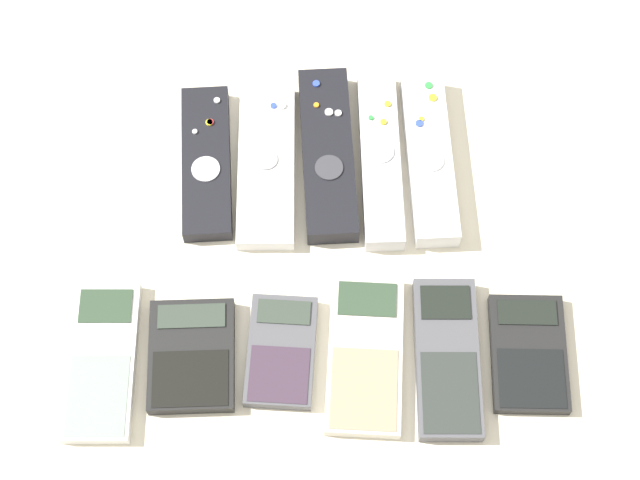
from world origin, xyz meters
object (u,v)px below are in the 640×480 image
remote_3 (383,158)px  calculator_1 (195,356)px  remote_0 (209,162)px  calculator_0 (105,361)px  calculator_2 (284,351)px  remote_2 (330,154)px  calculator_3 (368,354)px  calculator_5 (532,353)px  calculator_4 (450,358)px  remote_1 (269,164)px  remote_4 (432,158)px

remote_3 → calculator_1: 0.29m
remote_0 → calculator_0: 0.24m
calculator_0 → calculator_2: size_ratio=1.38×
remote_2 → calculator_3: remote_2 is taller
calculator_0 → calculator_1: (0.09, 0.00, 0.00)m
remote_3 → remote_0: bearing=-180.0°
remote_2 → calculator_5: size_ratio=1.68×
calculator_0 → calculator_3: 0.25m
remote_2 → remote_3: bearing=-7.3°
remote_0 → calculator_4: 0.32m
remote_1 → remote_4: 0.17m
calculator_2 → calculator_5: size_ratio=0.97×
remote_1 → calculator_3: remote_1 is taller
calculator_2 → calculator_4: calculator_4 is taller
remote_0 → remote_4: (0.23, 0.00, 0.00)m
remote_2 → calculator_3: 0.22m
calculator_5 → remote_2: bearing=132.6°
calculator_5 → remote_4: bearing=113.3°
remote_0 → calculator_0: bearing=-116.1°
remote_2 → calculator_4: bearing=-66.1°
calculator_1 → calculator_4: size_ratio=0.71×
remote_4 → calculator_2: size_ratio=1.71×
remote_3 → remote_2: bearing=174.5°
calculator_5 → remote_0: bearing=147.9°
remote_3 → calculator_4: remote_3 is taller
remote_0 → remote_2: bearing=0.5°
calculator_2 → calculator_4: (0.16, -0.01, 0.00)m
remote_4 → calculator_2: 0.26m
remote_0 → calculator_4: (0.24, -0.22, -0.00)m
remote_2 → calculator_3: size_ratio=1.22×
calculator_1 → calculator_2: 0.09m
remote_2 → calculator_4: size_ratio=1.25×
calculator_1 → calculator_2: calculator_1 is taller
remote_2 → calculator_2: remote_2 is taller
calculator_3 → calculator_4: size_ratio=1.02×
remote_2 → calculator_0: bearing=-137.1°
calculator_0 → calculator_2: same height
calculator_3 → calculator_5: 0.16m
remote_0 → calculator_2: bearing=-72.0°
remote_4 → calculator_5: remote_4 is taller
remote_2 → calculator_2: 0.22m
remote_1 → calculator_4: size_ratio=1.20×
remote_3 → calculator_2: remote_3 is taller
calculator_2 → calculator_4: bearing=0.7°
remote_3 → calculator_0: bearing=-142.3°
remote_2 → remote_4: same height
remote_0 → remote_4: 0.23m
calculator_0 → calculator_4: bearing=0.4°
remote_2 → calculator_5: remote_2 is taller
remote_2 → calculator_2: (-0.05, -0.22, -0.01)m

